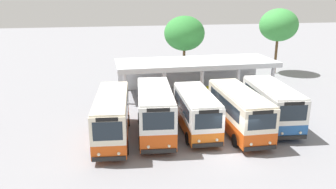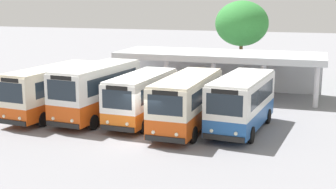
{
  "view_description": "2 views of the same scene",
  "coord_description": "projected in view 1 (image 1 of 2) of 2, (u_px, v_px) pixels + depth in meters",
  "views": [
    {
      "loc": [
        -7.99,
        -18.5,
        9.86
      ],
      "look_at": [
        -2.77,
        7.81,
        1.74
      ],
      "focal_mm": 35.61,
      "sensor_mm": 36.0,
      "label": 1
    },
    {
      "loc": [
        8.58,
        -22.31,
        7.47
      ],
      "look_at": [
        -0.25,
        4.96,
        1.6
      ],
      "focal_mm": 49.66,
      "sensor_mm": 36.0,
      "label": 2
    }
  ],
  "objects": [
    {
      "name": "waiting_chair_second_from_end",
      "position": [
        190.0,
        91.0,
        33.54
      ],
      "size": [
        0.45,
        0.45,
        0.86
      ],
      "color": "slate",
      "rests_on": "ground"
    },
    {
      "name": "roadside_tree_behind_canopy",
      "position": [
        184.0,
        33.0,
        39.91
      ],
      "size": [
        4.87,
        4.87,
        7.4
      ],
      "color": "brown",
      "rests_on": "ground"
    },
    {
      "name": "waiting_chair_middle_seat",
      "position": [
        197.0,
        90.0,
        33.63
      ],
      "size": [
        0.45,
        0.45,
        0.86
      ],
      "color": "slate",
      "rests_on": "ground"
    },
    {
      "name": "ground_plane",
      "position": [
        233.0,
        152.0,
        21.72
      ],
      "size": [
        180.0,
        180.0,
        0.0
      ],
      "primitive_type": "plane",
      "color": "gray"
    },
    {
      "name": "roadside_tree_east_of_canopy",
      "position": [
        279.0,
        25.0,
        41.46
      ],
      "size": [
        4.75,
        4.75,
        8.17
      ],
      "color": "brown",
      "rests_on": "ground"
    },
    {
      "name": "city_bus_nearest_orange",
      "position": [
        112.0,
        116.0,
        23.03
      ],
      "size": [
        2.87,
        8.04,
        3.22
      ],
      "color": "black",
      "rests_on": "ground"
    },
    {
      "name": "city_bus_fourth_amber",
      "position": [
        239.0,
        110.0,
        24.33
      ],
      "size": [
        2.52,
        7.88,
        3.14
      ],
      "color": "black",
      "rests_on": "ground"
    },
    {
      "name": "city_bus_second_in_row",
      "position": [
        155.0,
        110.0,
        23.74
      ],
      "size": [
        3.07,
        7.6,
        3.45
      ],
      "color": "black",
      "rests_on": "ground"
    },
    {
      "name": "waiting_chair_end_by_column",
      "position": [
        185.0,
        91.0,
        33.4
      ],
      "size": [
        0.45,
        0.45,
        0.86
      ],
      "color": "slate",
      "rests_on": "ground"
    },
    {
      "name": "waiting_chair_fourth_seat",
      "position": [
        202.0,
        90.0,
        33.73
      ],
      "size": [
        0.45,
        0.45,
        0.86
      ],
      "color": "slate",
      "rests_on": "ground"
    },
    {
      "name": "terminal_canopy",
      "position": [
        194.0,
        67.0,
        34.47
      ],
      "size": [
        16.08,
        5.57,
        3.4
      ],
      "color": "silver",
      "rests_on": "ground"
    },
    {
      "name": "city_bus_middle_cream",
      "position": [
        196.0,
        111.0,
        24.34
      ],
      "size": [
        2.52,
        6.95,
        3.02
      ],
      "color": "black",
      "rests_on": "ground"
    },
    {
      "name": "waiting_chair_fifth_seat",
      "position": [
        208.0,
        90.0,
        33.87
      ],
      "size": [
        0.45,
        0.45,
        0.86
      ],
      "color": "slate",
      "rests_on": "ground"
    },
    {
      "name": "city_bus_fifth_blue",
      "position": [
        272.0,
        104.0,
        25.64
      ],
      "size": [
        3.01,
        7.36,
        3.17
      ],
      "color": "black",
      "rests_on": "ground"
    }
  ]
}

